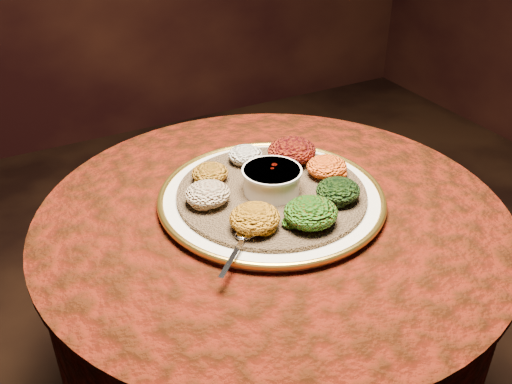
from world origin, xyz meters
name	(u,v)px	position (x,y,z in m)	size (l,w,h in m)	color
table	(272,279)	(0.00, 0.00, 0.55)	(0.96, 0.96, 0.73)	black
platter	(271,198)	(0.01, 0.03, 0.75)	(0.51, 0.51, 0.02)	silver
injera	(272,193)	(0.01, 0.03, 0.76)	(0.39, 0.39, 0.01)	brown
stew_bowl	(272,179)	(0.01, 0.03, 0.79)	(0.12, 0.12, 0.05)	silver
spoon	(244,238)	(-0.11, -0.09, 0.77)	(0.12, 0.11, 0.01)	silver
portion_ayib	(245,155)	(0.02, 0.16, 0.78)	(0.08, 0.07, 0.04)	beige
portion_kitfo	(292,151)	(0.11, 0.12, 0.79)	(0.11, 0.10, 0.05)	black
portion_tikil	(327,167)	(0.15, 0.03, 0.78)	(0.09, 0.08, 0.04)	#A3630D
portion_gomen	(338,191)	(0.11, -0.06, 0.78)	(0.09, 0.09, 0.04)	black
portion_mixveg	(311,213)	(0.02, -0.11, 0.79)	(0.10, 0.10, 0.05)	maroon
portion_kik	(255,218)	(-0.08, -0.07, 0.79)	(0.10, 0.09, 0.05)	#A7670E
portion_timatim	(208,194)	(-0.12, 0.05, 0.78)	(0.09, 0.09, 0.04)	maroon
portion_shiro	(210,173)	(-0.08, 0.13, 0.78)	(0.08, 0.07, 0.04)	#995912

